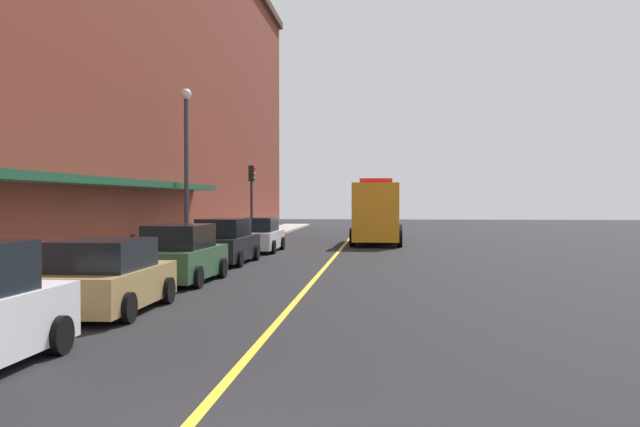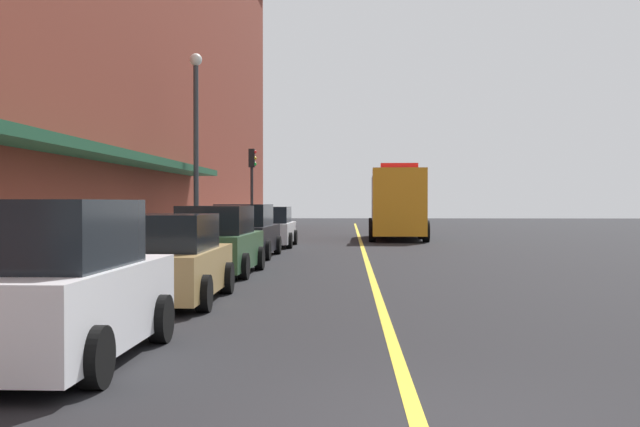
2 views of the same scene
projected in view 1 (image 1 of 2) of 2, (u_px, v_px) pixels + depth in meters
ground_plane at (337, 254)px, 32.01m from camera, size 112.00×112.00×0.00m
sidewalk_left at (206, 251)px, 32.58m from camera, size 2.40×70.00×0.15m
lane_center_stripe at (337, 254)px, 32.01m from camera, size 0.16×70.00×0.01m
brick_building_left at (60, 52)px, 32.00m from camera, size 12.00×64.00×18.72m
parked_car_1 at (107, 278)px, 15.33m from camera, size 2.11×4.32×1.64m
parked_car_2 at (181, 256)px, 20.86m from camera, size 2.11×4.35×1.77m
parked_car_3 at (225, 242)px, 27.08m from camera, size 2.13×4.78×1.78m
parked_car_4 at (258, 236)px, 33.25m from camera, size 2.11×4.46×1.66m
utility_truck at (378, 213)px, 39.22m from camera, size 2.93×7.83×3.64m
parking_meter_0 at (133, 248)px, 20.76m from camera, size 0.14×0.18×1.33m
parking_meter_1 at (187, 238)px, 26.37m from camera, size 0.14×0.18×1.33m
street_lamp_left at (186, 154)px, 28.42m from camera, size 0.44×0.44×6.94m
traffic_light_near at (252, 188)px, 39.06m from camera, size 0.38×0.36×4.30m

